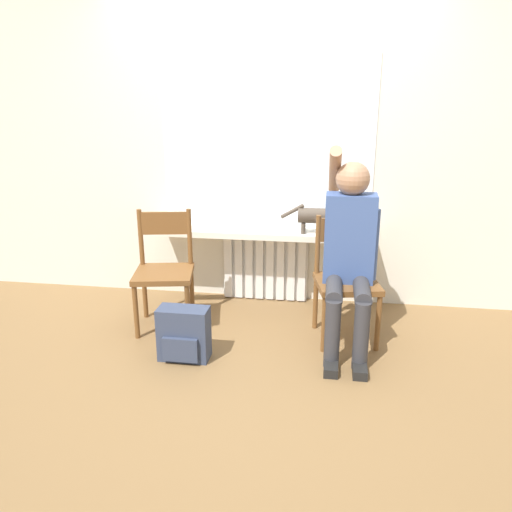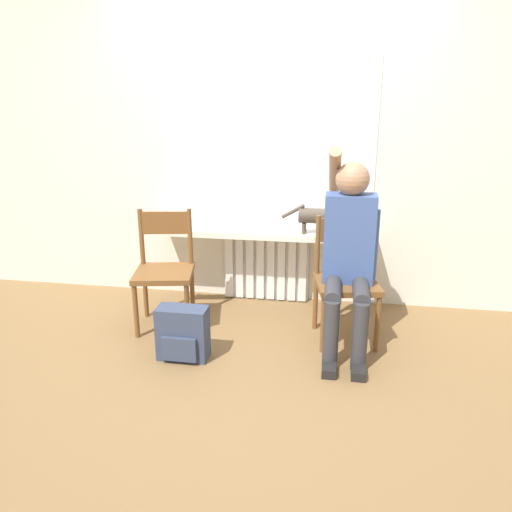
% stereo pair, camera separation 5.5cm
% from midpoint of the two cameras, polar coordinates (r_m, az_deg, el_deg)
% --- Properties ---
extents(ground_plane, '(12.00, 12.00, 0.00)m').
position_cam_midpoint_polar(ground_plane, '(3.34, -1.36, -12.24)').
color(ground_plane, brown).
extents(wall_with_window, '(7.00, 0.06, 2.70)m').
position_cam_midpoint_polar(wall_with_window, '(4.13, 1.83, 13.21)').
color(wall_with_window, silver).
rests_on(wall_with_window, ground_plane).
extents(radiator, '(0.72, 0.08, 0.59)m').
position_cam_midpoint_polar(radiator, '(4.26, 1.55, -1.14)').
color(radiator, white).
rests_on(radiator, ground_plane).
extents(windowsill, '(1.78, 0.31, 0.05)m').
position_cam_midpoint_polar(windowsill, '(4.06, 1.37, 2.69)').
color(windowsill, white).
rests_on(windowsill, radiator).
extents(window_glass, '(1.71, 0.01, 1.35)m').
position_cam_midpoint_polar(window_glass, '(4.09, 1.75, 12.73)').
color(window_glass, white).
rests_on(window_glass, windowsill).
extents(chair_left, '(0.49, 0.49, 0.87)m').
position_cam_midpoint_polar(chair_left, '(3.78, -10.01, -1.38)').
color(chair_left, brown).
rests_on(chair_left, ground_plane).
extents(chair_right, '(0.49, 0.49, 0.87)m').
position_cam_midpoint_polar(chair_right, '(3.57, 10.64, -2.52)').
color(chair_right, brown).
rests_on(chair_right, ground_plane).
extents(person, '(0.36, 0.98, 1.37)m').
position_cam_midpoint_polar(person, '(3.39, 11.05, 0.96)').
color(person, '#333338').
rests_on(person, ground_plane).
extents(cat, '(0.50, 0.12, 0.23)m').
position_cam_midpoint_polar(cat, '(3.93, 7.72, 4.51)').
color(cat, '#4C4238').
rests_on(cat, windowsill).
extents(backpack, '(0.33, 0.19, 0.36)m').
position_cam_midpoint_polar(backpack, '(3.36, -7.91, -8.80)').
color(backpack, '#333D56').
rests_on(backpack, ground_plane).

